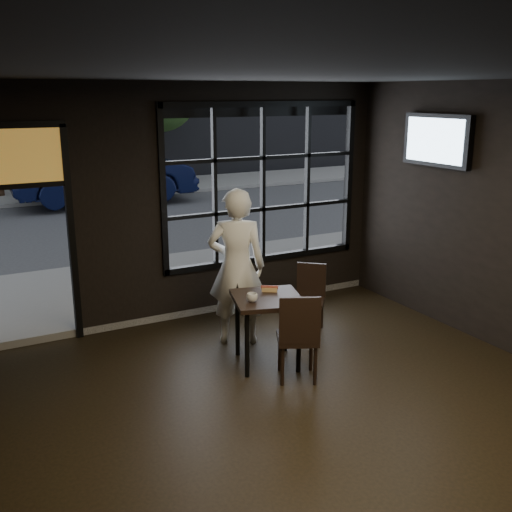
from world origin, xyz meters
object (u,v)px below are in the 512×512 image
navy_car (105,172)px  cafe_table (267,330)px  chair_near (298,335)px  man (237,267)px

navy_car → cafe_table: bearing=177.3°
cafe_table → chair_near: size_ratio=0.81×
chair_near → man: size_ratio=0.51×
cafe_table → navy_car: bearing=101.0°
chair_near → navy_car: (0.86, 11.55, 0.41)m
man → cafe_table: bearing=118.3°
cafe_table → navy_car: (0.97, 11.08, 0.50)m
cafe_table → navy_car: navy_car is taller
cafe_table → navy_car: 11.13m
cafe_table → chair_near: 0.50m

